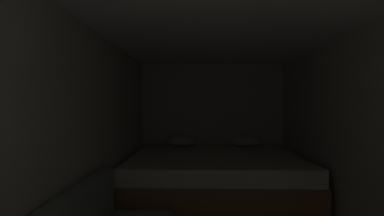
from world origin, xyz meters
TOP-DOWN VIEW (x-y plane):
  - wall_back at (0.00, 4.63)m, footprint 2.53×0.05m
  - wall_left at (-1.24, 1.98)m, footprint 0.05×5.23m
  - wall_right at (1.24, 1.98)m, footprint 0.05×5.23m
  - ceiling_slab at (0.00, 1.98)m, footprint 2.53×5.23m
  - bed at (0.00, 3.57)m, footprint 2.31×1.98m

SIDE VIEW (x-z plane):
  - bed at x=0.00m, z-range -0.08..0.76m
  - wall_back at x=0.00m, z-range 0.00..2.07m
  - wall_left at x=-1.24m, z-range 0.00..2.07m
  - wall_right at x=1.24m, z-range 0.00..2.07m
  - ceiling_slab at x=0.00m, z-range 2.07..2.12m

